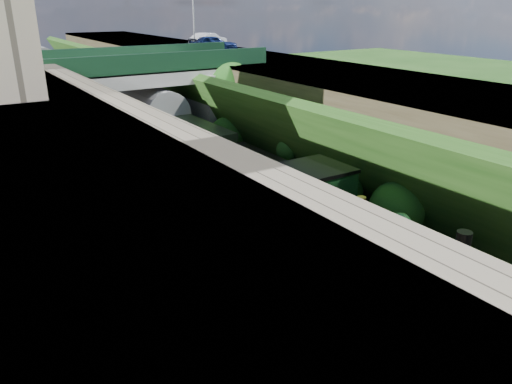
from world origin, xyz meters
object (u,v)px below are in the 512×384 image
car_blue (213,44)px  road_bridge (145,99)px  car_silver (208,40)px  lamppost (194,9)px  tender (252,191)px  tree (227,88)px  locomotive (361,245)px

car_blue → road_bridge: bearing=135.7°
car_blue → car_silver: car_blue is taller
lamppost → tender: (-7.60, -21.14, -7.95)m
road_bridge → car_silver: (9.57, 9.25, 2.83)m
road_bridge → tender: size_ratio=2.67×
road_bridge → tree: road_bridge is taller
lamppost → car_silver: size_ratio=1.50×
road_bridge → lamppost: lamppost is taller
tender → lamppost: bearing=70.2°
road_bridge → locomotive: bearing=-89.3°
tree → car_blue: (3.14, 7.67, 2.27)m
car_blue → tender: 20.64m
lamppost → locomotive: size_ratio=0.59×
tree → tender: tree is taller
lamppost → car_silver: bearing=28.0°
locomotive → tender: (-0.00, 7.36, -0.27)m
road_bridge → car_blue: bearing=34.3°
car_blue → tender: bearing=168.2°
car_silver → locomotive: 31.26m
lamppost → tender: size_ratio=1.00×
locomotive → car_blue: bearing=73.0°
car_blue → car_silver: 3.99m
locomotive → tender: size_ratio=1.70×
lamppost → locomotive: 30.48m
road_bridge → car_blue: size_ratio=4.09×
road_bridge → locomotive: 20.29m
tender → car_blue: bearing=66.8°
lamppost → car_silver: lamppost is taller
car_blue → car_silver: bearing=-10.1°
car_blue → tender: (-7.85, -18.34, -5.30)m
car_silver → tree: bearing=131.5°
tree → locomotive: tree is taller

